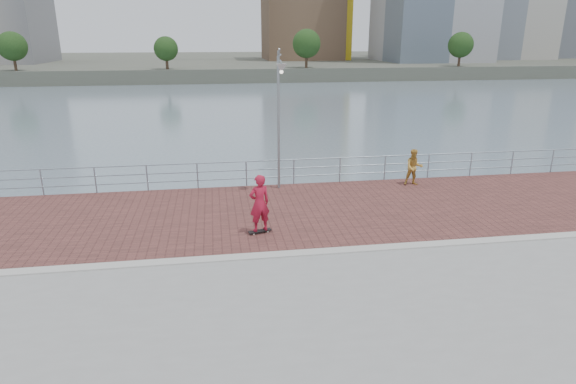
{
  "coord_description": "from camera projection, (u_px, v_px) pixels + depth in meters",
  "views": [
    {
      "loc": [
        -2.28,
        -12.77,
        6.17
      ],
      "look_at": [
        0.0,
        2.0,
        1.3
      ],
      "focal_mm": 30.0,
      "sensor_mm": 36.0,
      "label": 1
    }
  ],
  "objects": [
    {
      "name": "shoreline_trees",
      "position": [
        256.0,
        46.0,
        86.08
      ],
      "size": [
        144.43,
        5.14,
        6.85
      ],
      "color": "#473323",
      "rests_on": "far_shore"
    },
    {
      "name": "street_lamp",
      "position": [
        280.0,
        97.0,
        18.82
      ],
      "size": [
        0.4,
        1.16,
        5.45
      ],
      "color": "gray",
      "rests_on": "brick_lane"
    },
    {
      "name": "far_shore",
      "position": [
        220.0,
        62.0,
        129.57
      ],
      "size": [
        320.0,
        95.0,
        2.5
      ],
      "primitive_type": "cube",
      "color": "#4C5142",
      "rests_on": "ground"
    },
    {
      "name": "bystander",
      "position": [
        414.0,
        167.0,
        20.57
      ],
      "size": [
        0.85,
        0.71,
        1.57
      ],
      "primitive_type": "imported",
      "rotation": [
        0.0,
        0.0,
        -0.16
      ],
      "color": "gold",
      "rests_on": "brick_lane"
    },
    {
      "name": "brick_lane",
      "position": [
        281.0,
        212.0,
        17.62
      ],
      "size": [
        40.0,
        6.8,
        0.02
      ],
      "primitive_type": "cube",
      "color": "brown",
      "rests_on": "seawall"
    },
    {
      "name": "water",
      "position": [
        298.0,
        313.0,
        14.86
      ],
      "size": [
        400.0,
        400.0,
        0.0
      ],
      "primitive_type": "plane",
      "color": "slate",
      "rests_on": "ground"
    },
    {
      "name": "curb",
      "position": [
        298.0,
        253.0,
        14.23
      ],
      "size": [
        40.0,
        0.4,
        0.06
      ],
      "primitive_type": "cube",
      "color": "#B7B5AD",
      "rests_on": "seawall"
    },
    {
      "name": "skateboard",
      "position": [
        260.0,
        231.0,
        15.71
      ],
      "size": [
        0.79,
        0.42,
        0.09
      ],
      "rotation": [
        0.0,
        0.0,
        0.3
      ],
      "color": "black",
      "rests_on": "brick_lane"
    },
    {
      "name": "guardrail",
      "position": [
        270.0,
        170.0,
        20.6
      ],
      "size": [
        39.06,
        0.06,
        1.13
      ],
      "color": "#8C9EA8",
      "rests_on": "brick_lane"
    },
    {
      "name": "skateboarder",
      "position": [
        259.0,
        203.0,
        15.41
      ],
      "size": [
        0.79,
        0.64,
        1.9
      ],
      "primitive_type": "imported",
      "rotation": [
        0.0,
        0.0,
        3.44
      ],
      "color": "#AE1730",
      "rests_on": "skateboard"
    }
  ]
}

